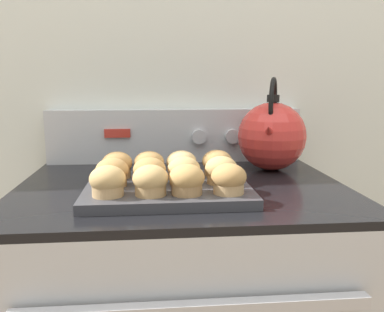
# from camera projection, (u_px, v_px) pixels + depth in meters

# --- Properties ---
(wall_back) EXTENTS (8.00, 0.05, 2.40)m
(wall_back) POSITION_uv_depth(u_px,v_px,m) (174.00, 66.00, 1.28)
(wall_back) COLOR silver
(wall_back) RESTS_ON ground_plane
(control_panel) EXTENTS (0.78, 0.07, 0.16)m
(control_panel) POSITION_uv_depth(u_px,v_px,m) (176.00, 135.00, 1.27)
(control_panel) COLOR #B7BABF
(control_panel) RESTS_ON stove_range
(muffin_pan) EXTENTS (0.36, 0.28, 0.02)m
(muffin_pan) POSITION_uv_depth(u_px,v_px,m) (168.00, 189.00, 0.91)
(muffin_pan) COLOR #38383D
(muffin_pan) RESTS_ON stove_range
(muffin_r0_c0) EXTENTS (0.07, 0.07, 0.06)m
(muffin_r0_c0) POSITION_uv_depth(u_px,v_px,m) (108.00, 182.00, 0.82)
(muffin_r0_c0) COLOR tan
(muffin_r0_c0) RESTS_ON muffin_pan
(muffin_r0_c1) EXTENTS (0.07, 0.07, 0.06)m
(muffin_r0_c1) POSITION_uv_depth(u_px,v_px,m) (151.00, 181.00, 0.82)
(muffin_r0_c1) COLOR tan
(muffin_r0_c1) RESTS_ON muffin_pan
(muffin_r0_c2) EXTENTS (0.07, 0.07, 0.06)m
(muffin_r0_c2) POSITION_uv_depth(u_px,v_px,m) (189.00, 180.00, 0.83)
(muffin_r0_c2) COLOR #A37A4C
(muffin_r0_c2) RESTS_ON muffin_pan
(muffin_r0_c3) EXTENTS (0.07, 0.07, 0.06)m
(muffin_r0_c3) POSITION_uv_depth(u_px,v_px,m) (229.00, 179.00, 0.84)
(muffin_r0_c3) COLOR tan
(muffin_r0_c3) RESTS_ON muffin_pan
(muffin_r1_c0) EXTENTS (0.07, 0.07, 0.06)m
(muffin_r1_c0) POSITION_uv_depth(u_px,v_px,m) (112.00, 173.00, 0.89)
(muffin_r1_c0) COLOR tan
(muffin_r1_c0) RESTS_ON muffin_pan
(muffin_r1_c1) EXTENTS (0.07, 0.07, 0.06)m
(muffin_r1_c1) POSITION_uv_depth(u_px,v_px,m) (150.00, 172.00, 0.90)
(muffin_r1_c1) COLOR olive
(muffin_r1_c1) RESTS_ON muffin_pan
(muffin_r1_c2) EXTENTS (0.07, 0.07, 0.06)m
(muffin_r1_c2) POSITION_uv_depth(u_px,v_px,m) (185.00, 171.00, 0.91)
(muffin_r1_c2) COLOR olive
(muffin_r1_c2) RESTS_ON muffin_pan
(muffin_r1_c3) EXTENTS (0.07, 0.07, 0.06)m
(muffin_r1_c3) POSITION_uv_depth(u_px,v_px,m) (221.00, 171.00, 0.92)
(muffin_r1_c3) COLOR tan
(muffin_r1_c3) RESTS_ON muffin_pan
(muffin_r2_c0) EXTENTS (0.07, 0.07, 0.06)m
(muffin_r2_c0) POSITION_uv_depth(u_px,v_px,m) (117.00, 165.00, 0.97)
(muffin_r2_c0) COLOR tan
(muffin_r2_c0) RESTS_ON muffin_pan
(muffin_r2_c1) EXTENTS (0.07, 0.07, 0.06)m
(muffin_r2_c1) POSITION_uv_depth(u_px,v_px,m) (149.00, 165.00, 0.98)
(muffin_r2_c1) COLOR olive
(muffin_r2_c1) RESTS_ON muffin_pan
(muffin_r2_c2) EXTENTS (0.07, 0.07, 0.06)m
(muffin_r2_c2) POSITION_uv_depth(u_px,v_px,m) (182.00, 164.00, 0.99)
(muffin_r2_c2) COLOR #A37A4C
(muffin_r2_c2) RESTS_ON muffin_pan
(muffin_r2_c3) EXTENTS (0.07, 0.07, 0.06)m
(muffin_r2_c3) POSITION_uv_depth(u_px,v_px,m) (217.00, 163.00, 1.00)
(muffin_r2_c3) COLOR #A37A4C
(muffin_r2_c3) RESTS_ON muffin_pan
(tea_kettle) EXTENTS (0.19, 0.22, 0.26)m
(tea_kettle) POSITION_uv_depth(u_px,v_px,m) (272.00, 135.00, 1.14)
(tea_kettle) COLOR red
(tea_kettle) RESTS_ON stove_range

